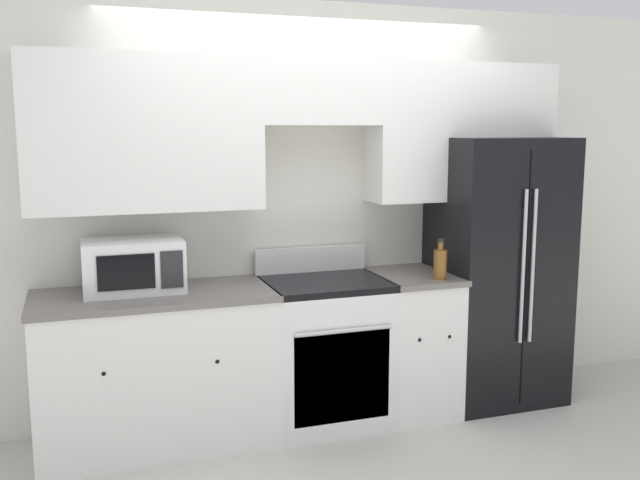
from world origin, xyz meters
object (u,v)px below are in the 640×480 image
at_px(refrigerator, 493,269).
at_px(microwave, 133,266).
at_px(oven_range, 325,350).
at_px(bottle, 440,263).

distance_m(refrigerator, microwave, 2.35).
bearing_deg(microwave, refrigerator, -0.60).
xyz_separation_m(oven_range, bottle, (0.68, -0.20, 0.54)).
distance_m(microwave, bottle, 1.83).
bearing_deg(microwave, bottle, -8.77).
bearing_deg(oven_range, microwave, 176.13).
distance_m(oven_range, microwave, 1.28).
xyz_separation_m(refrigerator, bottle, (-0.54, -0.25, 0.12)).
relative_size(microwave, bottle, 2.20).
xyz_separation_m(microwave, bottle, (1.80, -0.28, -0.05)).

